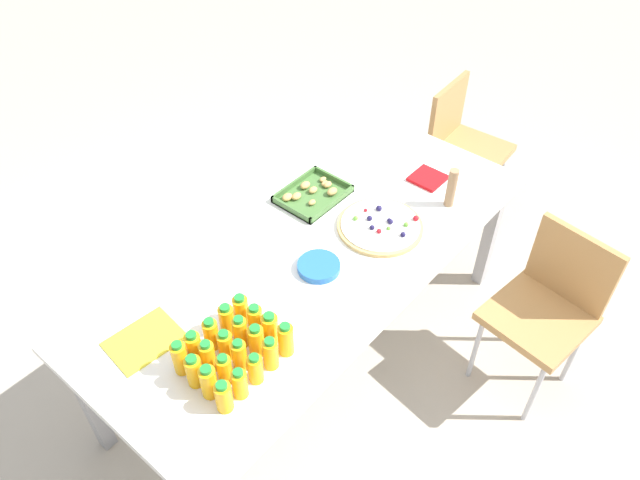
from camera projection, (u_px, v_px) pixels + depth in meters
name	position (u px, v px, depth m)	size (l,w,h in m)	color
ground_plane	(315.00, 351.00, 3.09)	(12.00, 12.00, 0.00)	#B2A899
party_table	(314.00, 260.00, 2.63)	(2.11, 0.93, 0.72)	white
chair_end	(462.00, 140.00, 3.58)	(0.42, 0.42, 0.83)	#B7844C
chair_near_right	(549.00, 302.00, 2.67)	(0.45, 0.45, 0.83)	#B7844C
juice_bottle_0	(224.00, 397.00, 2.00)	(0.06, 0.06, 0.13)	#FAAB14
juice_bottle_1	(240.00, 384.00, 2.04)	(0.05, 0.05, 0.13)	#FAAB14
juice_bottle_2	(255.00, 369.00, 2.08)	(0.05, 0.05, 0.13)	#FBAC14
juice_bottle_3	(271.00, 354.00, 2.12)	(0.06, 0.06, 0.14)	#F9AC14
juice_bottle_4	(286.00, 339.00, 2.16)	(0.06, 0.06, 0.15)	#F8AD14
juice_bottle_5	(209.00, 382.00, 2.03)	(0.06, 0.06, 0.15)	#F9AF14
juice_bottle_6	(224.00, 369.00, 2.08)	(0.05, 0.05, 0.13)	#F9AE14
juice_bottle_7	(239.00, 356.00, 2.11)	(0.05, 0.05, 0.14)	#FAAE14
juice_bottle_8	(256.00, 341.00, 2.16)	(0.06, 0.06, 0.14)	#F9AB14
juice_bottle_9	(270.00, 328.00, 2.20)	(0.06, 0.06, 0.14)	#FAAE14
juice_bottle_10	(194.00, 371.00, 2.07)	(0.06, 0.06, 0.14)	#F9AD14
juice_bottle_11	(208.00, 357.00, 2.10)	(0.05, 0.05, 0.15)	#FAAE14
juice_bottle_12	(225.00, 345.00, 2.15)	(0.05, 0.05, 0.13)	#FBAC14
juice_bottle_13	(240.00, 332.00, 2.19)	(0.05, 0.05, 0.14)	#FAAB14
juice_bottle_14	(255.00, 320.00, 2.23)	(0.06, 0.06, 0.13)	#FAAE14
juice_bottle_15	(180.00, 358.00, 2.10)	(0.06, 0.06, 0.15)	#F8AA14
juice_bottle_16	(194.00, 347.00, 2.14)	(0.06, 0.06, 0.14)	#FAAC14
juice_bottle_17	(211.00, 334.00, 2.18)	(0.06, 0.06, 0.14)	#FAAB14
juice_bottle_18	(227.00, 320.00, 2.23)	(0.06, 0.06, 0.14)	#F9AB14
juice_bottle_19	(241.00, 310.00, 2.27)	(0.06, 0.06, 0.13)	#FAAD14
fruit_pizza	(380.00, 226.00, 2.68)	(0.38, 0.38, 0.05)	tan
snack_tray	(313.00, 194.00, 2.84)	(0.31, 0.24, 0.04)	#477238
plate_stack	(319.00, 267.00, 2.50)	(0.18, 0.18, 0.03)	blue
napkin_stack	(428.00, 178.00, 2.94)	(0.15, 0.15, 0.02)	red
cardboard_tube	(451.00, 188.00, 2.74)	(0.04, 0.04, 0.20)	#9E7A56
paper_folder	(145.00, 340.00, 2.24)	(0.26, 0.20, 0.01)	yellow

